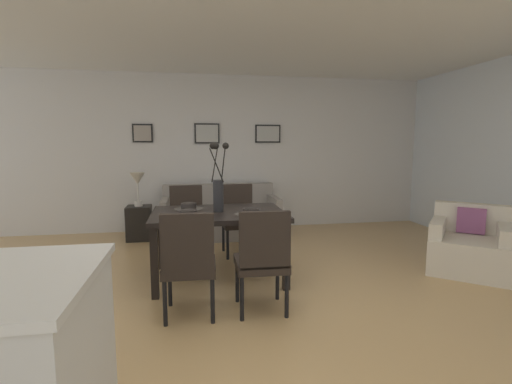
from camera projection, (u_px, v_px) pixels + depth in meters
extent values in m
plane|color=tan|center=(250.00, 307.00, 3.36)|extent=(9.00, 9.00, 0.00)
cube|color=silver|center=(220.00, 153.00, 6.36)|extent=(9.00, 0.10, 2.60)
cube|color=white|center=(243.00, 14.00, 3.41)|extent=(9.00, 7.20, 0.08)
cube|color=black|center=(219.00, 214.00, 3.98)|extent=(1.40, 0.99, 0.05)
cube|color=black|center=(268.00, 235.00, 4.56)|extent=(0.07, 0.07, 0.69)
cube|color=black|center=(161.00, 240.00, 4.34)|extent=(0.07, 0.07, 0.69)
cube|color=black|center=(286.00, 256.00, 3.72)|extent=(0.07, 0.07, 0.69)
cube|color=black|center=(154.00, 263.00, 3.49)|extent=(0.07, 0.07, 0.69)
cube|color=black|center=(190.00, 267.00, 3.16)|extent=(0.46, 0.46, 0.08)
cube|color=black|center=(188.00, 243.00, 2.94)|extent=(0.42, 0.08, 0.48)
cylinder|color=black|center=(212.00, 284.00, 3.40)|extent=(0.04, 0.04, 0.38)
cylinder|color=black|center=(170.00, 286.00, 3.36)|extent=(0.04, 0.04, 0.38)
cylinder|color=black|center=(213.00, 301.00, 3.03)|extent=(0.04, 0.04, 0.38)
cylinder|color=black|center=(165.00, 303.00, 2.98)|extent=(0.04, 0.04, 0.38)
cube|color=black|center=(187.00, 226.00, 4.74)|extent=(0.47, 0.47, 0.08)
cube|color=black|center=(186.00, 204.00, 4.89)|extent=(0.42, 0.09, 0.48)
cylinder|color=black|center=(173.00, 248.00, 4.54)|extent=(0.04, 0.04, 0.38)
cylinder|color=black|center=(204.00, 246.00, 4.63)|extent=(0.04, 0.04, 0.38)
cylinder|color=black|center=(172.00, 241.00, 4.91)|extent=(0.04, 0.04, 0.38)
cylinder|color=black|center=(201.00, 239.00, 5.00)|extent=(0.04, 0.04, 0.38)
cube|color=black|center=(261.00, 264.00, 3.26)|extent=(0.45, 0.45, 0.08)
cube|color=black|center=(265.00, 240.00, 3.04)|extent=(0.42, 0.07, 0.48)
cylinder|color=black|center=(277.00, 280.00, 3.50)|extent=(0.04, 0.04, 0.38)
cylinder|color=black|center=(237.00, 282.00, 3.44)|extent=(0.04, 0.04, 0.38)
cylinder|color=black|center=(287.00, 296.00, 3.13)|extent=(0.04, 0.04, 0.38)
cylinder|color=black|center=(242.00, 299.00, 3.07)|extent=(0.04, 0.04, 0.38)
cube|color=black|center=(240.00, 223.00, 4.90)|extent=(0.47, 0.47, 0.08)
cube|color=black|center=(237.00, 202.00, 5.05)|extent=(0.42, 0.08, 0.48)
cylinder|color=black|center=(228.00, 245.00, 4.71)|extent=(0.04, 0.04, 0.38)
cylinder|color=black|center=(257.00, 243.00, 4.79)|extent=(0.04, 0.04, 0.38)
cylinder|color=black|center=(223.00, 238.00, 5.07)|extent=(0.04, 0.04, 0.38)
cylinder|color=black|center=(250.00, 236.00, 5.16)|extent=(0.04, 0.04, 0.38)
cylinder|color=#232326|center=(218.00, 196.00, 3.96)|extent=(0.11, 0.11, 0.34)
cylinder|color=black|center=(223.00, 165.00, 3.94)|extent=(0.05, 0.12, 0.37)
sphere|color=black|center=(226.00, 146.00, 3.93)|extent=(0.07, 0.07, 0.07)
cylinder|color=black|center=(215.00, 165.00, 3.96)|extent=(0.08, 0.05, 0.38)
sphere|color=black|center=(213.00, 146.00, 3.96)|extent=(0.07, 0.07, 0.07)
cylinder|color=black|center=(217.00, 165.00, 3.86)|extent=(0.15, 0.06, 0.36)
sphere|color=black|center=(216.00, 146.00, 3.80)|extent=(0.07, 0.07, 0.07)
cylinder|color=#4C4742|center=(189.00, 216.00, 3.71)|extent=(0.32, 0.32, 0.01)
cylinder|color=#2D2826|center=(189.00, 213.00, 3.70)|extent=(0.17, 0.17, 0.06)
cylinder|color=black|center=(188.00, 212.00, 3.70)|extent=(0.13, 0.13, 0.04)
cylinder|color=#4C4742|center=(189.00, 209.00, 4.14)|extent=(0.32, 0.32, 0.01)
cylinder|color=#2D2826|center=(189.00, 206.00, 4.14)|extent=(0.17, 0.17, 0.06)
cylinder|color=black|center=(189.00, 204.00, 4.14)|extent=(0.13, 0.13, 0.04)
cylinder|color=#4C4742|center=(251.00, 214.00, 3.82)|extent=(0.32, 0.32, 0.01)
cylinder|color=#2D2826|center=(251.00, 211.00, 3.81)|extent=(0.17, 0.17, 0.06)
cylinder|color=black|center=(251.00, 210.00, 3.81)|extent=(0.13, 0.13, 0.04)
cube|color=gray|center=(221.00, 223.00, 5.91)|extent=(1.82, 0.84, 0.42)
cube|color=gray|center=(219.00, 195.00, 6.19)|extent=(1.82, 0.16, 0.38)
cube|color=gray|center=(274.00, 202.00, 6.01)|extent=(0.10, 0.84, 0.20)
cube|color=gray|center=(165.00, 205.00, 5.72)|extent=(0.10, 0.84, 0.20)
cube|color=black|center=(139.00, 223.00, 5.68)|extent=(0.36, 0.36, 0.52)
cylinder|color=beige|center=(138.00, 204.00, 5.64)|extent=(0.12, 0.12, 0.08)
cylinder|color=beige|center=(138.00, 192.00, 5.62)|extent=(0.02, 0.02, 0.30)
cone|color=beige|center=(137.00, 179.00, 5.59)|extent=(0.22, 0.22, 0.18)
cube|color=beige|center=(468.00, 255.00, 4.26)|extent=(1.13, 1.13, 0.40)
cube|color=beige|center=(471.00, 218.00, 4.48)|extent=(0.71, 0.64, 0.35)
cube|color=beige|center=(505.00, 234.00, 4.03)|extent=(0.55, 0.61, 0.18)
cube|color=beige|center=(438.00, 227.00, 4.37)|extent=(0.55, 0.61, 0.18)
cube|color=#8C4C7A|center=(471.00, 220.00, 4.40)|extent=(0.28, 0.26, 0.30)
cube|color=black|center=(143.00, 133.00, 6.04)|extent=(0.32, 0.02, 0.30)
cube|color=#9E9389|center=(142.00, 133.00, 6.03)|extent=(0.27, 0.01, 0.25)
cube|color=black|center=(207.00, 133.00, 6.22)|extent=(0.41, 0.02, 0.33)
cube|color=#B2B2AD|center=(207.00, 133.00, 6.20)|extent=(0.36, 0.01, 0.28)
cube|color=black|center=(268.00, 134.00, 6.40)|extent=(0.44, 0.02, 0.31)
cube|color=#B2B2AD|center=(268.00, 134.00, 6.38)|extent=(0.39, 0.01, 0.26)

